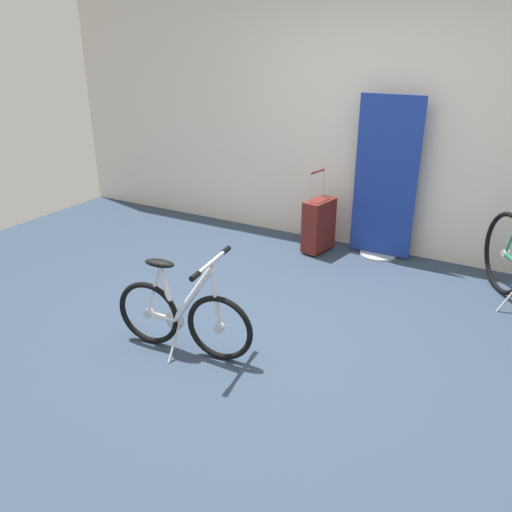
{
  "coord_description": "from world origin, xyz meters",
  "views": [
    {
      "loc": [
        1.56,
        -2.88,
        2.03
      ],
      "look_at": [
        -0.16,
        0.18,
        0.55
      ],
      "focal_mm": 36.6,
      "sensor_mm": 36.0,
      "label": 1
    }
  ],
  "objects": [
    {
      "name": "ground_plane",
      "position": [
        0.0,
        0.0,
        0.0
      ],
      "size": [
        7.37,
        7.37,
        0.0
      ],
      "primitive_type": "plane",
      "color": "#2D3D51"
    },
    {
      "name": "back_wall",
      "position": [
        0.0,
        2.14,
        1.34
      ],
      "size": [
        7.37,
        0.1,
        2.68
      ],
      "primitive_type": "cube",
      "color": "silver",
      "rests_on": "ground_plane"
    },
    {
      "name": "floor_banner_stand",
      "position": [
        0.26,
        1.94,
        0.69
      ],
      "size": [
        0.6,
        0.36,
        1.56
      ],
      "color": "#B7B7BC",
      "rests_on": "ground_plane"
    },
    {
      "name": "folding_bike_foreground",
      "position": [
        -0.4,
        -0.41,
        0.29
      ],
      "size": [
        1.02,
        0.53,
        0.73
      ],
      "color": "black",
      "rests_on": "ground_plane"
    },
    {
      "name": "rolling_suitcase",
      "position": [
        -0.31,
        1.74,
        0.28
      ],
      "size": [
        0.24,
        0.39,
        0.83
      ],
      "color": "maroon",
      "rests_on": "ground_plane"
    }
  ]
}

